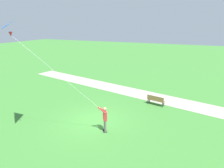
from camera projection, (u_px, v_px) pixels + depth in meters
ground_plane at (93, 121)px, 13.71m from camera, size 120.00×120.00×0.00m
walkway_path at (143, 95)px, 18.78m from camera, size 8.66×31.85×0.02m
person_kite_flyer at (105, 117)px, 12.05m from camera, size 0.54×0.62×1.83m
flying_kite at (17, 29)px, 9.74m from camera, size 2.93×4.36×5.11m
park_bench_near_walkway at (156, 100)px, 16.23m from camera, size 0.73×1.56×0.88m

